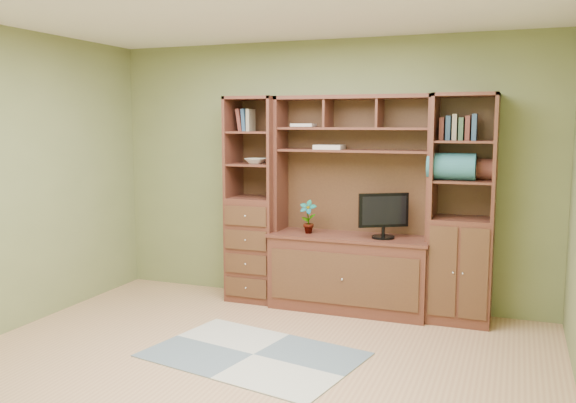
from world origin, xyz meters
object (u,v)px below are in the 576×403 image
at_px(right_tower, 463,209).
at_px(monitor, 384,207).
at_px(left_tower, 255,199).
at_px(center_hutch, 350,205).

distance_m(right_tower, monitor, 0.70).
height_order(left_tower, right_tower, same).
bearing_deg(right_tower, monitor, -173.85).
distance_m(center_hutch, monitor, 0.33).
relative_size(center_hutch, right_tower, 1.00).
distance_m(center_hutch, right_tower, 1.03).
bearing_deg(left_tower, right_tower, 0.00).
relative_size(left_tower, monitor, 3.54).
relative_size(center_hutch, monitor, 3.54).
bearing_deg(right_tower, center_hutch, -177.77).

